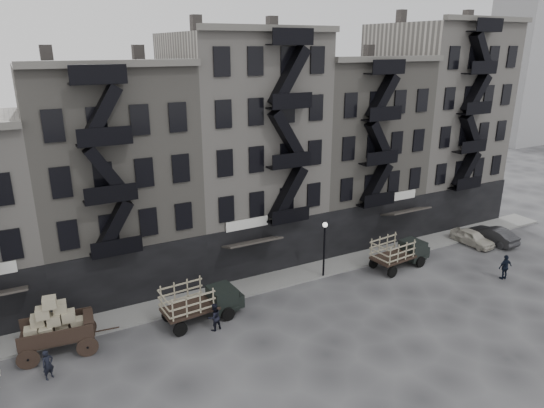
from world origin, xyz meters
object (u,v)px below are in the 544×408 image
stake_truck_east (400,250)px  pedestrian_mid (214,317)px  wagon (53,321)px  stake_truck_west (200,299)px  car_east (472,238)px  pedestrian_west (48,365)px  policeman (505,267)px  car_far (493,235)px

stake_truck_east → pedestrian_mid: 15.70m
wagon → stake_truck_east: (24.14, -0.57, -0.55)m
stake_truck_west → pedestrian_mid: (0.33, -1.41, -0.57)m
car_east → pedestrian_west: pedestrian_west is taller
stake_truck_east → pedestrian_west: (-24.70, -1.62, -0.61)m
wagon → stake_truck_east: bearing=4.7°
car_east → pedestrian_west: size_ratio=2.34×
stake_truck_west → pedestrian_west: 8.91m
pedestrian_mid → policeman: policeman is taller
wagon → car_far: size_ratio=1.00×
policeman → stake_truck_east: bearing=-35.3°
car_east → pedestrian_west: bearing=179.1°
wagon → car_east: size_ratio=1.13×
pedestrian_mid → car_east: bearing=172.3°
wagon → policeman: (29.51, -5.68, -1.03)m
stake_truck_east → car_east: size_ratio=1.35×
pedestrian_mid → car_far: bearing=170.9°
wagon → pedestrian_west: (-0.56, -2.19, -1.16)m
car_east → policeman: 6.34m
car_east → car_far: size_ratio=0.89×
stake_truck_west → car_east: size_ratio=1.35×
pedestrian_west → wagon: bearing=48.3°
stake_truck_west → car_east: (24.44, 0.43, -0.78)m
car_east → stake_truck_east: bearing=178.4°
wagon → stake_truck_west: bearing=1.9°
pedestrian_mid → policeman: size_ratio=0.92×
car_far → pedestrian_mid: bearing=1.9°
stake_truck_east → car_far: 10.46m
pedestrian_west → pedestrian_mid: pedestrian_mid is taller
stake_truck_east → pedestrian_mid: bearing=179.4°
stake_truck_east → pedestrian_west: 24.76m
car_far → policeman: policeman is taller
stake_truck_west → policeman: size_ratio=2.74×
car_far → pedestrian_west: bearing=1.4°
car_far → pedestrian_mid: size_ratio=2.47×
stake_truck_west → policeman: bearing=-17.7°
wagon → stake_truck_east: wagon is taller
car_east → pedestrian_west: 33.24m
stake_truck_east → policeman: bearing=-49.4°
wagon → stake_truck_west: size_ratio=0.84×
wagon → pedestrian_west: 2.54m
pedestrian_west → policeman: (30.07, -3.49, 0.13)m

